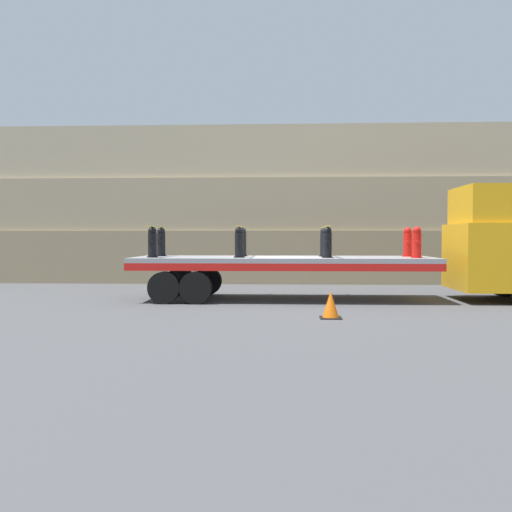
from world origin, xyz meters
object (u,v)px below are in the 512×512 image
at_px(traffic_cone, 331,305).
at_px(fire_hydrant_black_near_0, 152,243).
at_px(fire_hydrant_black_near_1, 239,243).
at_px(fire_hydrant_black_near_2, 327,243).
at_px(truck_cab, 505,244).
at_px(fire_hydrant_red_near_3, 417,243).
at_px(flatbed_trailer, 262,265).
at_px(fire_hydrant_black_far_1, 242,242).
at_px(fire_hydrant_black_far_0, 161,242).
at_px(fire_hydrant_red_far_3, 408,242).
at_px(fire_hydrant_black_far_2, 324,242).

bearing_deg(traffic_cone, fire_hydrant_black_near_0, 145.84).
relative_size(fire_hydrant_black_near_1, fire_hydrant_black_near_2, 1.00).
bearing_deg(truck_cab, fire_hydrant_red_near_3, -167.49).
distance_m(flatbed_trailer, fire_hydrant_black_near_1, 1.05).
bearing_deg(fire_hydrant_black_far_1, fire_hydrant_black_near_1, -90.00).
bearing_deg(fire_hydrant_black_far_0, fire_hydrant_black_near_2, -13.30).
bearing_deg(fire_hydrant_black_near_0, fire_hydrant_black_near_1, 0.00).
relative_size(fire_hydrant_black_near_0, traffic_cone, 1.42).
xyz_separation_m(fire_hydrant_red_far_3, traffic_cone, (-2.58, -4.30, -1.33)).
height_order(flatbed_trailer, fire_hydrant_red_near_3, fire_hydrant_red_near_3).
bearing_deg(flatbed_trailer, fire_hydrant_black_far_2, 17.42).
distance_m(fire_hydrant_black_near_0, traffic_cone, 5.79).
height_order(fire_hydrant_black_near_1, fire_hydrant_red_near_3, same).
distance_m(fire_hydrant_black_near_0, fire_hydrant_black_near_1, 2.41).
bearing_deg(fire_hydrant_red_far_3, fire_hydrant_black_near_2, -154.70).
bearing_deg(traffic_cone, fire_hydrant_black_near_2, 87.02).
xyz_separation_m(fire_hydrant_black_near_0, fire_hydrant_black_far_0, (0.00, 1.14, 0.00)).
bearing_deg(fire_hydrant_black_far_1, fire_hydrant_red_far_3, 0.00).
xyz_separation_m(fire_hydrant_black_near_0, fire_hydrant_black_far_1, (2.41, 1.14, 0.00)).
relative_size(fire_hydrant_black_far_0, fire_hydrant_red_near_3, 1.00).
distance_m(fire_hydrant_black_near_0, fire_hydrant_black_far_1, 2.67).
xyz_separation_m(fire_hydrant_black_near_2, fire_hydrant_red_near_3, (2.41, 0.00, 0.00)).
distance_m(fire_hydrant_black_far_2, traffic_cone, 4.51).
height_order(truck_cab, fire_hydrant_red_near_3, truck_cab).
bearing_deg(fire_hydrant_black_far_2, fire_hydrant_black_near_2, -90.00).
distance_m(flatbed_trailer, fire_hydrant_red_near_3, 4.32).
distance_m(fire_hydrant_black_far_0, fire_hydrant_red_far_3, 7.24).
height_order(fire_hydrant_black_near_0, fire_hydrant_red_near_3, same).
relative_size(fire_hydrant_black_near_2, fire_hydrant_red_near_3, 1.00).
bearing_deg(fire_hydrant_black_near_0, fire_hydrant_red_near_3, 0.00).
xyz_separation_m(fire_hydrant_black_near_1, fire_hydrant_black_far_1, (0.00, 1.14, 0.00)).
bearing_deg(fire_hydrant_black_far_1, fire_hydrant_black_near_2, -25.30).
relative_size(truck_cab, fire_hydrant_black_near_0, 3.73).
relative_size(truck_cab, fire_hydrant_black_far_1, 3.73).
relative_size(fire_hydrant_black_far_1, fire_hydrant_black_far_2, 1.00).
bearing_deg(fire_hydrant_red_far_3, traffic_cone, -120.92).
bearing_deg(truck_cab, fire_hydrant_black_far_2, 173.47).
bearing_deg(truck_cab, flatbed_trailer, 180.00).
height_order(fire_hydrant_black_near_2, fire_hydrant_black_far_2, same).
xyz_separation_m(fire_hydrant_black_far_1, fire_hydrant_black_far_2, (2.41, 0.00, 0.00)).
height_order(fire_hydrant_black_near_1, fire_hydrant_red_far_3, same).
bearing_deg(fire_hydrant_red_far_3, flatbed_trailer, -172.32).
height_order(truck_cab, fire_hydrant_black_far_1, truck_cab).
xyz_separation_m(fire_hydrant_black_far_1, fire_hydrant_red_far_3, (4.83, 0.00, 0.00)).
bearing_deg(fire_hydrant_black_far_1, fire_hydrant_red_near_3, -13.30).
xyz_separation_m(fire_hydrant_black_near_1, fire_hydrant_black_far_2, (2.41, 1.14, 0.00)).
height_order(truck_cab, fire_hydrant_black_near_1, truck_cab).
distance_m(flatbed_trailer, traffic_cone, 4.14).
bearing_deg(fire_hydrant_black_near_0, fire_hydrant_black_far_1, 25.30).
height_order(fire_hydrant_black_near_1, fire_hydrant_black_far_1, same).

